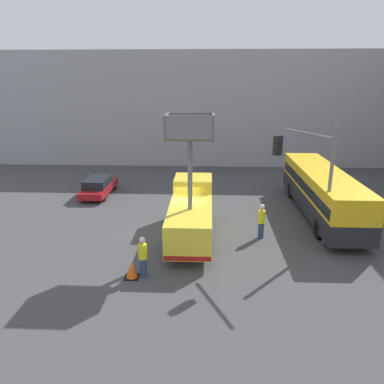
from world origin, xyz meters
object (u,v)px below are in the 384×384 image
(utility_truck, at_px, (191,210))
(road_worker_directing, at_px, (261,221))
(city_bus, at_px, (322,189))
(road_worker_near_truck, at_px, (143,257))
(traffic_light_pole, at_px, (313,168))
(parked_car_curbside, at_px, (98,186))
(traffic_cone_near_truck, at_px, (132,270))

(utility_truck, height_order, road_worker_directing, utility_truck)
(city_bus, distance_m, road_worker_near_truck, 12.95)
(city_bus, height_order, traffic_light_pole, traffic_light_pole)
(traffic_light_pole, distance_m, parked_car_curbside, 16.21)
(utility_truck, xyz_separation_m, traffic_cone_near_truck, (-2.40, -4.59, -1.22))
(traffic_light_pole, height_order, road_worker_directing, traffic_light_pole)
(utility_truck, distance_m, traffic_light_pole, 6.63)
(city_bus, xyz_separation_m, road_worker_directing, (-4.22, -3.82, -0.74))
(parked_car_curbside, bearing_deg, road_worker_near_truck, -65.44)
(utility_truck, bearing_deg, traffic_light_pole, -10.23)
(parked_car_curbside, bearing_deg, utility_truck, -45.42)
(traffic_light_pole, xyz_separation_m, road_worker_near_truck, (-7.90, -3.35, -3.25))
(traffic_light_pole, bearing_deg, utility_truck, 169.77)
(road_worker_near_truck, bearing_deg, city_bus, -71.34)
(traffic_cone_near_truck, height_order, parked_car_curbside, parked_car_curbside)
(city_bus, relative_size, traffic_light_pole, 1.91)
(city_bus, bearing_deg, road_worker_near_truck, 118.49)
(city_bus, relative_size, road_worker_near_truck, 6.36)
(city_bus, bearing_deg, road_worker_directing, 120.93)
(traffic_light_pole, bearing_deg, city_bus, 67.29)
(city_bus, bearing_deg, traffic_light_pole, 146.11)
(road_worker_near_truck, xyz_separation_m, parked_car_curbside, (-5.44, 11.89, -0.24))
(city_bus, height_order, road_worker_near_truck, city_bus)
(traffic_light_pole, bearing_deg, road_worker_directing, 153.66)
(parked_car_curbside, bearing_deg, traffic_cone_near_truck, -67.68)
(city_bus, height_order, parked_car_curbside, city_bus)
(utility_truck, relative_size, parked_car_curbside, 1.55)
(utility_truck, height_order, city_bus, utility_truck)
(road_worker_near_truck, bearing_deg, traffic_light_pole, -88.00)
(traffic_light_pole, relative_size, road_worker_near_truck, 3.32)
(utility_truck, bearing_deg, parked_car_curbside, 134.58)
(utility_truck, height_order, parked_car_curbside, utility_truck)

